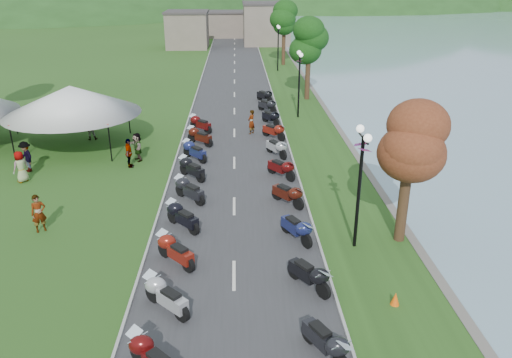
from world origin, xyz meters
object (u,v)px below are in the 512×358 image
object	(u,v)px
pedestrian_a	(42,231)
pedestrian_c	(29,171)
pedestrian_b	(92,139)
vendor_tent_main	(74,117)

from	to	relation	value
pedestrian_a	pedestrian_c	xyz separation A→B (m)	(-3.29, 7.25, 0.00)
pedestrian_a	pedestrian_b	world-z (taller)	pedestrian_a
pedestrian_a	pedestrian_c	world-z (taller)	pedestrian_c
vendor_tent_main	pedestrian_b	xyz separation A→B (m)	(0.49, 1.47, -2.00)
vendor_tent_main	pedestrian_c	size ratio (longest dim) A/B	3.20
vendor_tent_main	pedestrian_c	distance (m)	5.03
pedestrian_a	pedestrian_c	distance (m)	7.96
vendor_tent_main	pedestrian_b	distance (m)	2.53
vendor_tent_main	pedestrian_b	bearing A→B (deg)	71.70
vendor_tent_main	pedestrian_a	world-z (taller)	vendor_tent_main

